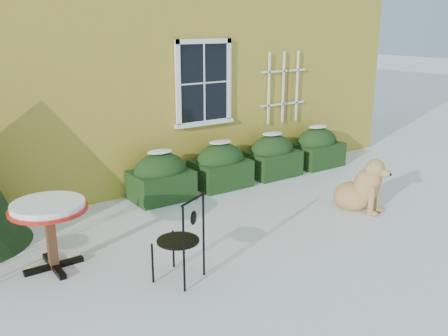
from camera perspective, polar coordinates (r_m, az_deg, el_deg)
ground at (r=7.31m, az=4.55°, el=-8.60°), size 80.00×80.00×0.00m
house at (r=12.82m, az=-16.21°, el=16.25°), size 12.40×8.40×6.40m
hedge_row at (r=10.02m, az=2.66°, el=0.78°), size 4.95×0.80×0.91m
bistro_table at (r=6.66m, az=-19.40°, el=-4.94°), size 0.98×0.98×0.91m
patio_chair_near at (r=6.12m, az=-4.91°, el=-8.06°), size 0.65×0.65×1.09m
dog at (r=8.72m, az=15.46°, el=-2.29°), size 0.76×1.07×0.95m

